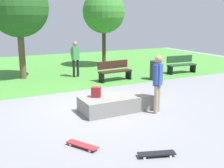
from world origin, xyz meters
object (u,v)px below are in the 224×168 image
at_px(backpack_on_ledge, 96,92).
at_px(tree_broad_elm, 104,12).
at_px(park_bench_center_lawn, 115,70).
at_px(skateboard_by_ledge, 82,145).
at_px(skateboard_spare, 157,154).
at_px(concrete_ledge, 117,103).
at_px(skater_performing_trick, 158,79).
at_px(trash_bin, 156,70).
at_px(tree_tall_oak, 18,8).
at_px(pedestrian_with_backpack, 75,56).
at_px(park_bench_far_left, 181,64).

xyz_separation_m(backpack_on_ledge, tree_broad_elm, (3.85, 7.48, 2.54)).
height_order(park_bench_center_lawn, tree_broad_elm, tree_broad_elm).
bearing_deg(skateboard_by_ledge, park_bench_center_lawn, 56.25).
bearing_deg(park_bench_center_lawn, skateboard_spare, -110.77).
height_order(concrete_ledge, backpack_on_ledge, backpack_on_ledge).
bearing_deg(skateboard_spare, tree_broad_elm, 69.98).
relative_size(concrete_ledge, tree_broad_elm, 0.52).
height_order(concrete_ledge, tree_broad_elm, tree_broad_elm).
bearing_deg(skater_performing_trick, trash_bin, 54.66).
bearing_deg(tree_tall_oak, backpack_on_ledge, -79.32).
relative_size(skater_performing_trick, park_bench_center_lawn, 1.09).
xyz_separation_m(backpack_on_ledge, pedestrian_with_backpack, (1.24, 5.27, 0.42)).
relative_size(concrete_ledge, skateboard_spare, 2.80).
xyz_separation_m(backpack_on_ledge, park_bench_center_lawn, (2.56, 3.65, -0.15)).
height_order(backpack_on_ledge, pedestrian_with_backpack, pedestrian_with_backpack).
height_order(park_bench_center_lawn, trash_bin, park_bench_center_lawn).
relative_size(backpack_on_ledge, skateboard_by_ledge, 0.40).
bearing_deg(skateboard_by_ledge, skater_performing_trick, 22.10).
bearing_deg(skateboard_spare, concrete_ledge, 77.47).
bearing_deg(skater_performing_trick, backpack_on_ledge, 150.35).
distance_m(skater_performing_trick, park_bench_far_left, 6.72).
bearing_deg(tree_tall_oak, trash_bin, -29.54).
relative_size(park_bench_center_lawn, trash_bin, 1.81).
bearing_deg(pedestrian_with_backpack, tree_broad_elm, 40.21).
bearing_deg(pedestrian_with_backpack, trash_bin, -36.72).
xyz_separation_m(concrete_ledge, park_bench_far_left, (5.89, 3.83, 0.25)).
height_order(skater_performing_trick, pedestrian_with_backpack, skater_performing_trick).
xyz_separation_m(tree_tall_oak, pedestrian_with_backpack, (2.38, -0.79, -2.26)).
height_order(skater_performing_trick, skateboard_spare, skater_performing_trick).
distance_m(concrete_ledge, skateboard_by_ledge, 2.72).
bearing_deg(skateboard_by_ledge, skateboard_spare, -41.29).
distance_m(tree_tall_oak, pedestrian_with_backpack, 3.37).
relative_size(tree_broad_elm, pedestrian_with_backpack, 2.53).
xyz_separation_m(backpack_on_ledge, trash_bin, (4.36, 2.93, -0.18)).
relative_size(concrete_ledge, trash_bin, 2.55).
bearing_deg(tree_broad_elm, skateboard_spare, -110.02).
xyz_separation_m(park_bench_center_lawn, trash_bin, (1.80, -0.72, -0.03)).
bearing_deg(backpack_on_ledge, tree_broad_elm, -83.88).
xyz_separation_m(skateboard_by_ledge, tree_broad_elm, (5.14, 9.59, 3.11)).
height_order(skateboard_spare, pedestrian_with_backpack, pedestrian_with_backpack).
height_order(backpack_on_ledge, skater_performing_trick, skater_performing_trick).
height_order(park_bench_center_lawn, pedestrian_with_backpack, pedestrian_with_backpack).
bearing_deg(concrete_ledge, trash_bin, 39.87).
distance_m(skater_performing_trick, tree_broad_elm, 8.95).
distance_m(backpack_on_ledge, skateboard_by_ledge, 2.54).
bearing_deg(backpack_on_ledge, skateboard_spare, 122.59).
xyz_separation_m(backpack_on_ledge, skater_performing_trick, (1.63, -0.93, 0.41)).
bearing_deg(skateboard_spare, tree_tall_oak, 96.77).
distance_m(skateboard_by_ledge, skateboard_spare, 1.66).
relative_size(park_bench_center_lawn, pedestrian_with_backpack, 0.93).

